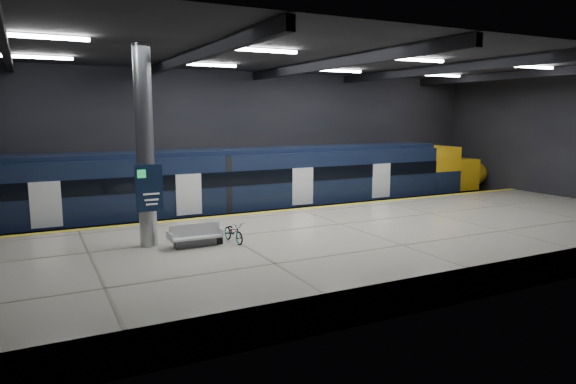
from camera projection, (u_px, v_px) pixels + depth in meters
ground at (328, 244)px, 22.67m from camera, size 30.00×30.00×0.00m
room_shell at (330, 113)px, 21.81m from camera, size 30.10×16.10×8.05m
platform at (361, 244)px, 20.38m from camera, size 30.00×11.00×1.10m
safety_strip at (299, 209)px, 24.93m from camera, size 30.00×0.40×0.01m
rails at (275, 219)px, 27.50m from camera, size 30.00×1.52×0.16m
train at (270, 183)px, 27.08m from camera, size 29.40×2.84×3.79m
bench at (195, 238)px, 17.91m from camera, size 1.84×0.77×0.81m
bicycle at (234, 232)px, 18.45m from camera, size 0.63×1.46×0.75m
pannier_bag at (218, 239)px, 18.21m from camera, size 0.33×0.23×0.35m
info_column at (145, 150)px, 17.50m from camera, size 0.90×0.78×6.90m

